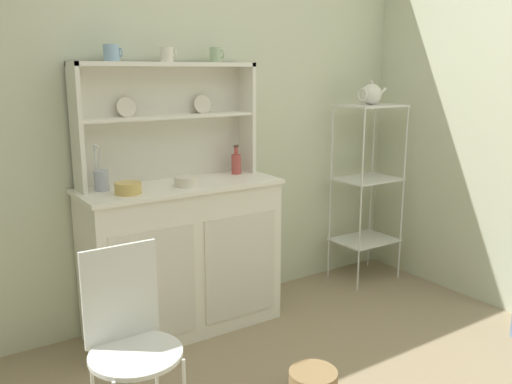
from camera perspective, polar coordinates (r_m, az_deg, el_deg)
The scene contains 14 objects.
wall_back at distance 3.36m, azimuth -6.74°, elevation 8.20°, with size 3.84×0.05×2.50m, color beige.
hutch_cabinet at distance 3.20m, azimuth -7.75°, elevation -6.70°, with size 1.15×0.45×0.88m.
hutch_shelf_unit at distance 3.18m, azimuth -9.52°, elevation 8.36°, with size 1.08×0.18×0.67m.
bakers_rack at distance 3.94m, azimuth 11.72°, elevation 1.79°, with size 0.44×0.33×1.28m.
wire_chair at distance 2.22m, azimuth -13.24°, elevation -14.26°, with size 0.36×0.36×0.85m.
floor_basket at distance 2.71m, azimuth 6.05°, elevation -19.58°, with size 0.23×0.23×0.14m, color #93754C.
cup_sky_0 at distance 3.01m, azimuth -15.04°, elevation 14.03°, with size 0.10×0.08×0.09m.
cup_cream_1 at distance 3.13m, azimuth -9.40°, elevation 14.17°, with size 0.09×0.07×0.08m.
cup_sage_2 at distance 3.27m, azimuth -4.29°, elevation 14.28°, with size 0.08×0.07×0.09m.
bowl_mixing_large at distance 2.88m, azimuth -13.38°, elevation 0.40°, with size 0.14×0.14×0.06m, color #DBB760.
bowl_floral_medium at distance 3.01m, azimuth -7.40°, elevation 1.12°, with size 0.13×0.13×0.05m, color silver.
jam_bottle at distance 3.34m, azimuth -2.10°, elevation 3.11°, with size 0.06×0.06×0.18m.
utensil_jar at distance 2.99m, azimuth -16.06°, elevation 1.27°, with size 0.08×0.08×0.25m.
porcelain_teapot at distance 3.87m, azimuth 12.09°, elevation 10.09°, with size 0.23×0.14×0.17m.
Camera 1 is at (-1.52, -1.35, 1.51)m, focal length 37.79 mm.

